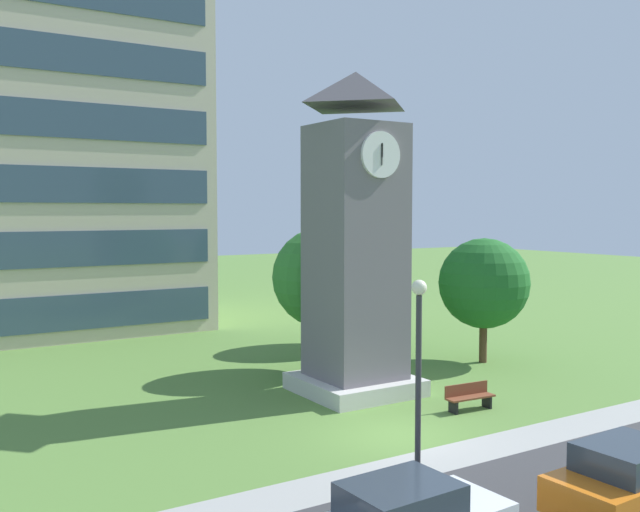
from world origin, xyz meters
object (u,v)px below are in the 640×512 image
at_px(tree_streetside, 356,272).
at_px(tree_near_tower, 322,278).
at_px(clock_tower, 355,250).
at_px(parked_car_orange, 632,480).
at_px(tree_by_building, 484,283).
at_px(street_lamp, 419,361).
at_px(park_bench, 469,396).

xyz_separation_m(tree_streetside, tree_near_tower, (-4.33, -3.77, 0.24)).
height_order(clock_tower, parked_car_orange, clock_tower).
height_order(clock_tower, tree_by_building, clock_tower).
bearing_deg(tree_near_tower, clock_tower, -102.10).
bearing_deg(street_lamp, clock_tower, 64.25).
bearing_deg(tree_streetside, clock_tower, -124.93).
xyz_separation_m(clock_tower, tree_by_building, (7.75, 1.25, -1.77)).
xyz_separation_m(clock_tower, park_bench, (1.96, -3.93, -4.82)).
distance_m(park_bench, parked_car_orange, 8.52).
bearing_deg(clock_tower, street_lamp, -115.75).
height_order(tree_streetside, tree_by_building, tree_streetside).
distance_m(street_lamp, parked_car_orange, 5.24).
relative_size(tree_streetside, tree_by_building, 1.06).
bearing_deg(park_bench, tree_streetside, 74.44).
relative_size(street_lamp, parked_car_orange, 1.22).
bearing_deg(street_lamp, tree_near_tower, 67.97).
relative_size(clock_tower, street_lamp, 2.28).
height_order(park_bench, street_lamp, street_lamp).
xyz_separation_m(street_lamp, tree_by_building, (11.89, 9.83, 0.28)).
distance_m(clock_tower, parked_car_orange, 12.76).
height_order(tree_streetside, parked_car_orange, tree_streetside).
distance_m(clock_tower, street_lamp, 9.74).
bearing_deg(parked_car_orange, tree_streetside, 72.72).
distance_m(clock_tower, park_bench, 6.52).
bearing_deg(tree_by_building, park_bench, -138.18).
bearing_deg(street_lamp, tree_by_building, 39.58).
relative_size(clock_tower, tree_by_building, 2.12).
bearing_deg(tree_by_building, tree_streetside, 113.89).
distance_m(clock_tower, tree_near_tower, 3.83).
xyz_separation_m(tree_streetside, tree_by_building, (2.67, -6.03, -0.18)).
relative_size(tree_near_tower, parked_car_orange, 1.43).
bearing_deg(park_bench, clock_tower, 116.57).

